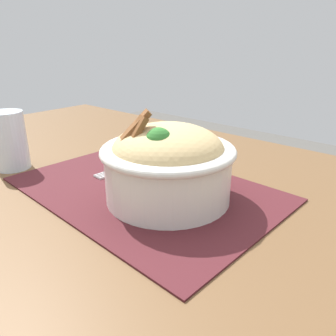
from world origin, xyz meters
TOP-DOWN VIEW (x-y plane):
  - table at (0.00, 0.00)m, footprint 1.37×0.77m
  - placemat at (-0.03, 0.01)m, footprint 0.44×0.31m
  - bowl at (-0.08, 0.01)m, footprint 0.20×0.20m
  - fork at (0.06, -0.02)m, footprint 0.02×0.13m
  - drinking_glass at (0.23, 0.10)m, footprint 0.06×0.06m

SIDE VIEW (x-z plane):
  - table at x=0.00m, z-range 0.30..1.03m
  - placemat at x=-0.03m, z-range 0.73..0.73m
  - fork at x=0.06m, z-range 0.73..0.74m
  - drinking_glass at x=0.23m, z-range 0.72..0.83m
  - bowl at x=-0.08m, z-range 0.72..0.86m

